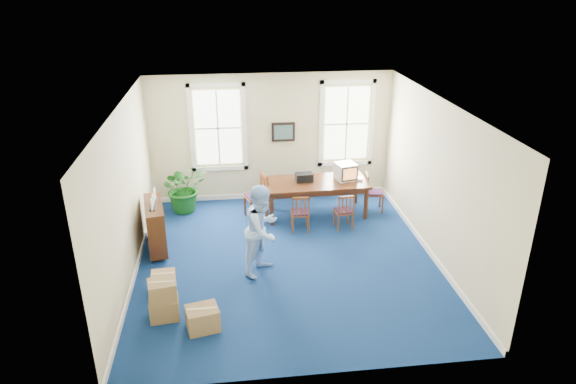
{
  "coord_description": "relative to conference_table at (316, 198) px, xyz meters",
  "views": [
    {
      "loc": [
        -1.07,
        -8.97,
        5.39
      ],
      "look_at": [
        0.1,
        0.6,
        1.25
      ],
      "focal_mm": 32.0,
      "sensor_mm": 36.0,
      "label": 1
    }
  ],
  "objects": [
    {
      "name": "wall_front",
      "position": [
        -0.95,
        -5.36,
        1.18
      ],
      "size": [
        6.5,
        0.0,
        6.5
      ],
      "primitive_type": "plane",
      "rotation": [
        -1.57,
        0.0,
        0.0
      ],
      "color": "beige",
      "rests_on": "ground"
    },
    {
      "name": "game_console",
      "position": [
        1.05,
        0.0,
        0.44
      ],
      "size": [
        0.21,
        0.24,
        0.05
      ],
      "primitive_type": "cube",
      "rotation": [
        0.0,
        0.0,
        -0.24
      ],
      "color": "white",
      "rests_on": "conference_table"
    },
    {
      "name": "window_right",
      "position": [
        0.95,
        1.12,
        1.48
      ],
      "size": [
        1.4,
        0.12,
        2.2
      ],
      "primitive_type": null,
      "color": "white",
      "rests_on": "ground"
    },
    {
      "name": "equipment_bag",
      "position": [
        -0.28,
        0.06,
        0.52
      ],
      "size": [
        0.42,
        0.28,
        0.2
      ],
      "primitive_type": "cube",
      "rotation": [
        0.0,
        0.0,
        0.06
      ],
      "color": "black",
      "rests_on": "conference_table"
    },
    {
      "name": "baseboard_right",
      "position": [
        2.02,
        -2.11,
        -0.36
      ],
      "size": [
        0.04,
        6.5,
        0.12
      ],
      "primitive_type": "cube",
      "color": "white",
      "rests_on": "ground"
    },
    {
      "name": "wall_left",
      "position": [
        -3.95,
        -2.11,
        1.18
      ],
      "size": [
        0.0,
        6.5,
        6.5
      ],
      "primitive_type": "plane",
      "rotation": [
        1.57,
        0.0,
        1.57
      ],
      "color": "beige",
      "rests_on": "ground"
    },
    {
      "name": "baseboard_left",
      "position": [
        -3.92,
        -2.11,
        -0.36
      ],
      "size": [
        0.04,
        6.5,
        0.12
      ],
      "primitive_type": "cube",
      "color": "white",
      "rests_on": "ground"
    },
    {
      "name": "brochure_rack",
      "position": [
        -3.59,
        -1.31,
        0.69
      ],
      "size": [
        0.34,
        0.63,
        0.28
      ],
      "primitive_type": null,
      "rotation": [
        0.0,
        0.0,
        -0.38
      ],
      "color": "#99999E",
      "rests_on": "credenza"
    },
    {
      "name": "wall_back",
      "position": [
        -0.95,
        1.14,
        1.18
      ],
      "size": [
        6.5,
        0.0,
        6.5
      ],
      "primitive_type": "plane",
      "rotation": [
        1.57,
        0.0,
        0.0
      ],
      "color": "beige",
      "rests_on": "ground"
    },
    {
      "name": "cardboard_boxes",
      "position": [
        -3.04,
        -3.63,
        -0.04
      ],
      "size": [
        1.46,
        1.46,
        0.74
      ],
      "primitive_type": null,
      "rotation": [
        0.0,
        0.0,
        0.13
      ],
      "color": "#977549",
      "rests_on": "ground"
    },
    {
      "name": "potted_plant",
      "position": [
        -3.13,
        0.55,
        0.19
      ],
      "size": [
        1.36,
        1.28,
        1.2
      ],
      "primitive_type": "imported",
      "rotation": [
        0.0,
        0.0,
        0.39
      ],
      "color": "#104A12",
      "rests_on": "ground"
    },
    {
      "name": "ceiling",
      "position": [
        -0.95,
        -2.11,
        2.78
      ],
      "size": [
        6.5,
        6.5,
        0.0
      ],
      "primitive_type": "plane",
      "rotation": [
        3.14,
        0.0,
        0.0
      ],
      "color": "white",
      "rests_on": "ground"
    },
    {
      "name": "credenza",
      "position": [
        -3.6,
        -1.31,
        0.07
      ],
      "size": [
        0.55,
        1.28,
        0.97
      ],
      "primitive_type": "cube",
      "rotation": [
        0.0,
        0.0,
        0.17
      ],
      "color": "#43210F",
      "rests_on": "ground"
    },
    {
      "name": "chair_end_right",
      "position": [
        1.44,
        0.0,
        0.07
      ],
      "size": [
        0.48,
        0.48,
        0.96
      ],
      "primitive_type": null,
      "rotation": [
        0.0,
        0.0,
        1.45
      ],
      "color": "brown",
      "rests_on": "ground"
    },
    {
      "name": "crt_tv",
      "position": [
        0.72,
        0.06,
        0.62
      ],
      "size": [
        0.55,
        0.58,
        0.4
      ],
      "primitive_type": null,
      "rotation": [
        0.0,
        0.0,
        0.24
      ],
      "color": "#B7B7BC",
      "rests_on": "conference_table"
    },
    {
      "name": "floor",
      "position": [
        -0.95,
        -2.11,
        -0.42
      ],
      "size": [
        6.5,
        6.5,
        0.0
      ],
      "primitive_type": "plane",
      "color": "navy",
      "rests_on": "ground"
    },
    {
      "name": "window_left",
      "position": [
        -2.25,
        1.12,
        1.48
      ],
      "size": [
        1.4,
        0.12,
        2.2
      ],
      "primitive_type": null,
      "color": "white",
      "rests_on": "ground"
    },
    {
      "name": "conference_table",
      "position": [
        0.0,
        0.0,
        0.0
      ],
      "size": [
        2.47,
        1.17,
        0.83
      ],
      "primitive_type": null,
      "rotation": [
        0.0,
        0.0,
        0.03
      ],
      "color": "#43210F",
      "rests_on": "ground"
    },
    {
      "name": "wall_right",
      "position": [
        2.05,
        -2.11,
        1.18
      ],
      "size": [
        0.0,
        6.5,
        6.5
      ],
      "primitive_type": "plane",
      "rotation": [
        1.57,
        0.0,
        -1.57
      ],
      "color": "beige",
      "rests_on": "ground"
    },
    {
      "name": "baseboard_back",
      "position": [
        -0.95,
        1.11,
        -0.36
      ],
      "size": [
        6.0,
        0.04,
        0.12
      ],
      "primitive_type": "cube",
      "color": "white",
      "rests_on": "ground"
    },
    {
      "name": "chair_near_right",
      "position": [
        0.5,
        -0.83,
        0.02
      ],
      "size": [
        0.42,
        0.42,
        0.87
      ],
      "primitive_type": null,
      "rotation": [
        0.0,
        0.0,
        3.22
      ],
      "color": "brown",
      "rests_on": "ground"
    },
    {
      "name": "wall_picture",
      "position": [
        -0.65,
        1.09,
        1.33
      ],
      "size": [
        0.58,
        0.06,
        0.48
      ],
      "primitive_type": null,
      "color": "black",
      "rests_on": "ground"
    },
    {
      "name": "man",
      "position": [
        -1.45,
        -2.44,
        0.48
      ],
      "size": [
        1.07,
        1.11,
        1.8
      ],
      "primitive_type": "imported",
      "rotation": [
        0.0,
        0.0,
        0.94
      ],
      "color": "#9AC4FF",
      "rests_on": "ground"
    },
    {
      "name": "chair_near_left",
      "position": [
        -0.5,
        -0.83,
        0.03
      ],
      "size": [
        0.42,
        0.42,
        0.9
      ],
      "primitive_type": null,
      "rotation": [
        0.0,
        0.0,
        3.09
      ],
      "color": "brown",
      "rests_on": "ground"
    },
    {
      "name": "chair_end_left",
      "position": [
        -1.44,
        0.0,
        0.11
      ],
      "size": [
        0.6,
        0.6,
        1.05
      ],
      "primitive_type": null,
      "rotation": [
        0.0,
        0.0,
        -1.26
      ],
      "color": "brown",
      "rests_on": "ground"
    }
  ]
}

